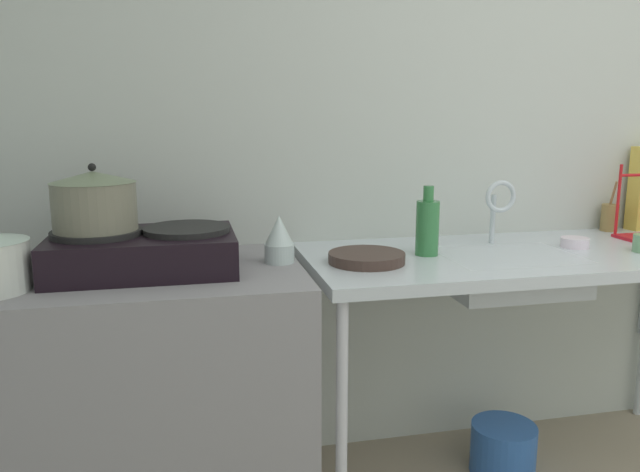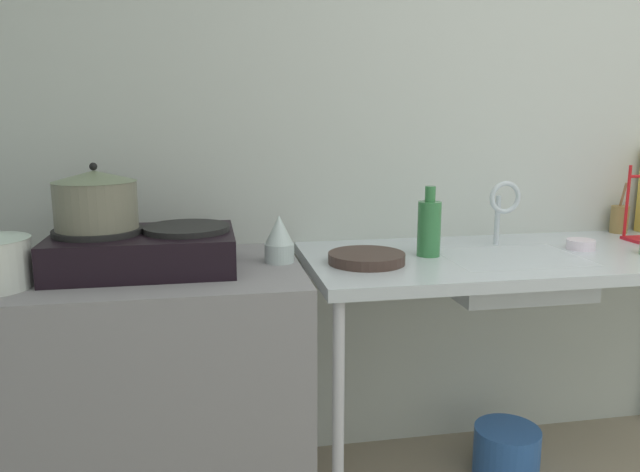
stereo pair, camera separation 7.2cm
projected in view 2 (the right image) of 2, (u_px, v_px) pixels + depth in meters
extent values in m
cube|color=beige|center=(584.00, 136.00, 2.55)|extent=(5.60, 0.10, 2.54)
cube|color=gray|center=(135.00, 399.00, 2.02)|extent=(1.10, 0.67, 0.87)
cube|color=silver|center=(536.00, 258.00, 2.19)|extent=(1.65, 0.67, 0.04)
cylinder|color=silver|center=(338.00, 431.00, 1.85)|extent=(0.04, 0.04, 0.83)
cylinder|color=silver|center=(307.00, 357.00, 2.42)|extent=(0.04, 0.04, 0.83)
cube|color=black|center=(144.00, 251.00, 1.93)|extent=(0.56, 0.39, 0.12)
cylinder|color=black|center=(98.00, 231.00, 1.89)|extent=(0.27, 0.27, 0.02)
cylinder|color=black|center=(187.00, 228.00, 1.94)|extent=(0.27, 0.27, 0.02)
cylinder|color=slate|center=(96.00, 205.00, 1.88)|extent=(0.25, 0.25, 0.15)
cone|color=#6A7A5B|center=(94.00, 176.00, 1.86)|extent=(0.25, 0.25, 0.03)
sphere|color=black|center=(93.00, 166.00, 1.86)|extent=(0.02, 0.02, 0.02)
cylinder|color=silver|center=(279.00, 253.00, 2.03)|extent=(0.10, 0.10, 0.06)
cone|color=silver|center=(279.00, 229.00, 2.02)|extent=(0.09, 0.09, 0.10)
cube|color=silver|center=(511.00, 274.00, 2.13)|extent=(0.46, 0.35, 0.13)
cylinder|color=silver|center=(497.00, 220.00, 2.31)|extent=(0.02, 0.02, 0.19)
torus|color=silver|center=(505.00, 197.00, 2.24)|extent=(0.12, 0.02, 0.12)
cylinder|color=#3D2D26|center=(367.00, 258.00, 2.02)|extent=(0.25, 0.25, 0.03)
cylinder|color=red|center=(627.00, 203.00, 2.39)|extent=(0.01, 0.01, 0.29)
cylinder|color=white|center=(581.00, 244.00, 2.23)|extent=(0.10, 0.10, 0.04)
cylinder|color=#347A42|center=(429.00, 229.00, 2.12)|extent=(0.08, 0.08, 0.19)
cylinder|color=#347A42|center=(430.00, 194.00, 2.09)|extent=(0.04, 0.04, 0.05)
cylinder|color=olive|center=(619.00, 219.00, 2.54)|extent=(0.07, 0.07, 0.11)
cylinder|color=olive|center=(621.00, 203.00, 2.53)|extent=(0.02, 0.06, 0.18)
cylinder|color=#2D5EAD|center=(506.00, 452.00, 2.32)|extent=(0.25, 0.25, 0.19)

